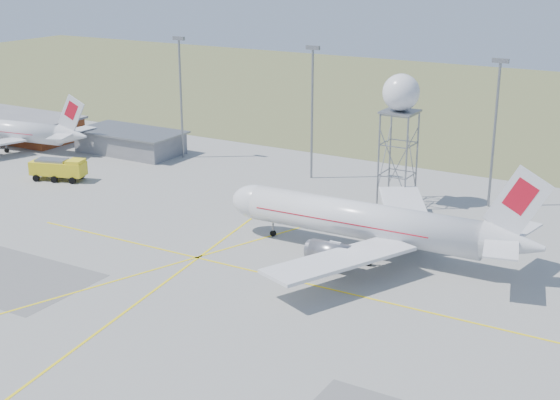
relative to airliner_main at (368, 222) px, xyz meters
The scene contains 11 objects.
ground 42.56m from the airliner_main, 104.75° to the right, with size 400.00×400.00×0.00m, color #979893.
grass_strip 99.69m from the airliner_main, 96.22° to the left, with size 400.00×120.00×0.03m, color #566236.
building_orange 88.35m from the airliner_main, 166.23° to the left, with size 33.00×12.00×4.30m.
building_grey 60.39m from the airliner_main, 157.57° to the left, with size 19.00×10.00×3.90m.
mast_a 52.80m from the airliner_main, 151.34° to the left, with size 2.20×0.50×20.50m.
mast_b 33.52m from the airliner_main, 129.71° to the left, with size 2.20×0.50×20.50m.
mast_c 27.26m from the airliner_main, 73.92° to the left, with size 2.20×0.50×20.50m.
airliner_main is the anchor object (origin of this frame).
airliner_far 77.45m from the airliner_main, 169.46° to the left, with size 31.69×30.55×10.79m.
radar_tower 21.10m from the airliner_main, 102.59° to the left, with size 5.05×5.05×18.30m.
fire_truck 54.01m from the airliner_main, behind, with size 9.01×5.42×3.42m.
Camera 1 is at (45.07, -37.64, 34.25)m, focal length 50.00 mm.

